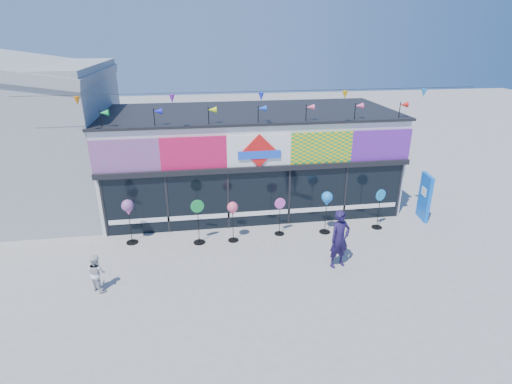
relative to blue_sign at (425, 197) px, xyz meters
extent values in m
plane|color=gray|center=(-6.76, -3.03, -0.96)|extent=(80.00, 80.00, 0.00)
cube|color=white|center=(-6.76, 2.97, 1.04)|extent=(12.00, 5.00, 4.00)
cube|color=black|center=(-6.76, 0.41, 0.19)|extent=(11.60, 0.12, 2.30)
cube|color=black|center=(-6.76, 0.37, 1.44)|extent=(12.00, 0.30, 0.20)
cube|color=white|center=(-6.76, 0.38, -0.41)|extent=(11.40, 0.10, 0.18)
cube|color=black|center=(-6.76, 2.97, 3.09)|extent=(12.20, 5.20, 0.10)
cube|color=black|center=(-12.56, 0.40, 0.19)|extent=(0.08, 0.14, 2.30)
cube|color=black|center=(-10.26, 0.40, 0.19)|extent=(0.08, 0.14, 2.30)
cube|color=black|center=(-7.96, 0.40, 0.19)|extent=(0.08, 0.14, 2.30)
cube|color=black|center=(-5.56, 0.40, 0.19)|extent=(0.08, 0.14, 2.30)
cube|color=black|center=(-3.26, 0.40, 0.19)|extent=(0.08, 0.14, 2.30)
cube|color=black|center=(-0.96, 0.40, 0.19)|extent=(0.08, 0.14, 2.30)
cube|color=red|center=(-11.56, 0.39, 2.14)|extent=(2.40, 0.08, 1.20)
cube|color=#D01348|center=(-9.16, 0.39, 2.14)|extent=(2.40, 0.08, 1.20)
cube|color=white|center=(-6.76, 0.39, 2.14)|extent=(2.40, 0.08, 1.20)
cube|color=yellow|center=(-4.36, 0.39, 2.14)|extent=(2.40, 0.08, 1.20)
cube|color=#6A22A1|center=(-1.96, 0.39, 2.14)|extent=(2.40, 0.08, 1.20)
cube|color=red|center=(-6.76, 0.33, 2.14)|extent=(1.27, 0.06, 1.27)
cube|color=blue|center=(-6.76, 0.31, 1.99)|extent=(1.60, 0.05, 0.30)
cube|color=purple|center=(-10.87, 0.45, 0.01)|extent=(0.78, 0.03, 0.78)
cube|color=#1A91DD|center=(-9.70, 0.45, 0.30)|extent=(0.92, 0.03, 0.92)
cube|color=orange|center=(-8.52, 0.45, 0.48)|extent=(0.78, 0.03, 0.78)
cube|color=#1AAD62|center=(-7.35, 0.45, 0.07)|extent=(0.92, 0.03, 0.92)
cube|color=orange|center=(-6.17, 0.45, 0.39)|extent=(0.78, 0.03, 0.78)
cube|color=#F1A20C|center=(-5.00, 0.45, 0.54)|extent=(0.92, 0.03, 0.92)
cube|color=#DD4114|center=(-3.82, 0.45, -0.01)|extent=(0.78, 0.03, 0.78)
cube|color=orange|center=(-2.65, 0.45, 0.33)|extent=(0.92, 0.03, 0.92)
cylinder|color=black|center=(-12.26, 0.62, 3.39)|extent=(0.03, 0.03, 0.70)
cone|color=green|center=(-12.12, 0.62, 3.64)|extent=(0.30, 0.22, 0.22)
cylinder|color=black|center=(-10.46, 0.62, 3.39)|extent=(0.03, 0.03, 0.70)
cone|color=#181ACE|center=(-10.32, 0.62, 3.64)|extent=(0.30, 0.22, 0.22)
cylinder|color=black|center=(-8.56, 0.62, 3.39)|extent=(0.03, 0.03, 0.70)
cone|color=#D3EA13|center=(-8.42, 0.62, 3.64)|extent=(0.30, 0.22, 0.22)
cylinder|color=black|center=(-6.76, 0.62, 3.39)|extent=(0.03, 0.03, 0.70)
cone|color=blue|center=(-6.62, 0.62, 3.64)|extent=(0.30, 0.22, 0.22)
cylinder|color=black|center=(-4.96, 0.62, 3.39)|extent=(0.03, 0.03, 0.70)
cone|color=#E04A73|center=(-4.82, 0.62, 3.64)|extent=(0.30, 0.22, 0.22)
cylinder|color=black|center=(-3.06, 0.62, 3.39)|extent=(0.03, 0.03, 0.70)
cone|color=#E54C84|center=(-2.92, 0.62, 3.64)|extent=(0.30, 0.22, 0.22)
cylinder|color=black|center=(-1.26, 0.62, 3.39)|extent=(0.03, 0.03, 0.70)
cone|color=red|center=(-1.12, 0.62, 3.64)|extent=(0.30, 0.22, 0.22)
cylinder|color=black|center=(-6.76, -0.03, 4.34)|extent=(16.00, 0.01, 0.01)
cone|color=orange|center=(-12.76, -0.03, 4.16)|extent=(0.20, 0.20, 0.28)
cone|color=purple|center=(-9.76, -0.03, 4.16)|extent=(0.20, 0.20, 0.28)
cone|color=#1930D9|center=(-6.76, -0.03, 4.16)|extent=(0.20, 0.20, 0.28)
cone|color=#E6A30C|center=(-3.76, -0.03, 4.16)|extent=(0.20, 0.20, 0.28)
cone|color=#1B97E6|center=(-0.76, -0.03, 4.16)|extent=(0.20, 0.20, 0.28)
cube|color=gray|center=(-16.76, 3.97, 2.04)|extent=(8.00, 7.00, 6.00)
cube|color=blue|center=(0.00, 0.00, 0.00)|extent=(0.29, 0.96, 1.91)
cube|color=white|center=(-0.07, 0.00, 0.23)|extent=(0.10, 0.43, 0.33)
cylinder|color=black|center=(-11.57, -0.31, -0.94)|extent=(0.43, 0.43, 0.03)
cylinder|color=black|center=(-11.57, -0.31, -0.23)|extent=(0.03, 0.03, 1.40)
sphere|color=#FB53BB|center=(-11.57, -0.31, 0.53)|extent=(0.43, 0.43, 0.43)
cone|color=#FB53BB|center=(-11.57, -0.31, 0.26)|extent=(0.22, 0.22, 0.19)
cylinder|color=black|center=(-9.14, -0.68, -0.94)|extent=(0.43, 0.43, 0.03)
cylinder|color=black|center=(-9.14, -0.68, -0.22)|extent=(0.03, 0.03, 1.41)
cylinder|color=#17963D|center=(-9.14, -0.68, 0.50)|extent=(0.47, 0.15, 0.48)
cylinder|color=black|center=(-7.89, -0.71, -0.94)|extent=(0.39, 0.39, 0.03)
cylinder|color=black|center=(-7.89, -0.71, -0.29)|extent=(0.02, 0.02, 1.27)
sphere|color=#E34B70|center=(-7.89, -0.71, 0.39)|extent=(0.39, 0.39, 0.39)
cone|color=#E34B70|center=(-7.89, -0.71, 0.15)|extent=(0.20, 0.20, 0.18)
cylinder|color=black|center=(-6.10, -0.46, -0.94)|extent=(0.38, 0.38, 0.03)
cylinder|color=black|center=(-6.10, -0.46, -0.32)|extent=(0.02, 0.02, 1.23)
cylinder|color=#EE4FCE|center=(-6.10, -0.46, 0.32)|extent=(0.42, 0.12, 0.42)
cylinder|color=black|center=(-4.34, -0.59, -0.94)|extent=(0.42, 0.42, 0.03)
cylinder|color=black|center=(-4.34, -0.59, -0.24)|extent=(0.03, 0.03, 1.38)
sphere|color=blue|center=(-4.34, -0.59, 0.51)|extent=(0.42, 0.42, 0.42)
cone|color=blue|center=(-4.34, -0.59, 0.24)|extent=(0.21, 0.21, 0.19)
cylinder|color=black|center=(-2.19, -0.52, -0.94)|extent=(0.41, 0.41, 0.03)
cylinder|color=black|center=(-2.19, -0.52, -0.26)|extent=(0.02, 0.02, 1.34)
cylinder|color=#1990D8|center=(-2.19, -0.52, 0.43)|extent=(0.44, 0.18, 0.45)
imported|color=#1C133C|center=(-4.66, -2.93, 0.03)|extent=(0.82, 0.66, 1.97)
imported|color=silver|center=(-12.16, -3.12, -0.38)|extent=(0.64, 0.62, 1.16)
camera|label=1|loc=(-9.04, -13.73, 6.21)|focal=28.00mm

